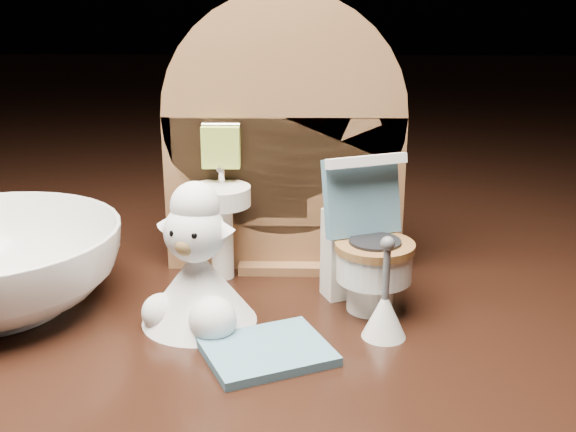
% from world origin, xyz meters
% --- Properties ---
extents(backdrop_panel, '(0.13, 0.05, 0.15)m').
position_xyz_m(backdrop_panel, '(-0.00, 0.06, 0.07)').
color(backdrop_panel, brown).
rests_on(backdrop_panel, ground).
extents(toy_toilet, '(0.05, 0.05, 0.08)m').
position_xyz_m(toy_toilet, '(0.04, 0.01, 0.03)').
color(toy_toilet, white).
rests_on(toy_toilet, ground).
extents(bath_mat, '(0.06, 0.06, 0.00)m').
position_xyz_m(bath_mat, '(-0.00, -0.04, 0.00)').
color(bath_mat, slate).
rests_on(bath_mat, ground).
extents(toilet_brush, '(0.02, 0.02, 0.05)m').
position_xyz_m(toilet_brush, '(0.05, -0.02, 0.01)').
color(toilet_brush, white).
rests_on(toilet_brush, ground).
extents(plush_lamb, '(0.05, 0.06, 0.07)m').
position_xyz_m(plush_lamb, '(-0.04, -0.01, 0.02)').
color(plush_lamb, white).
rests_on(plush_lamb, ground).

